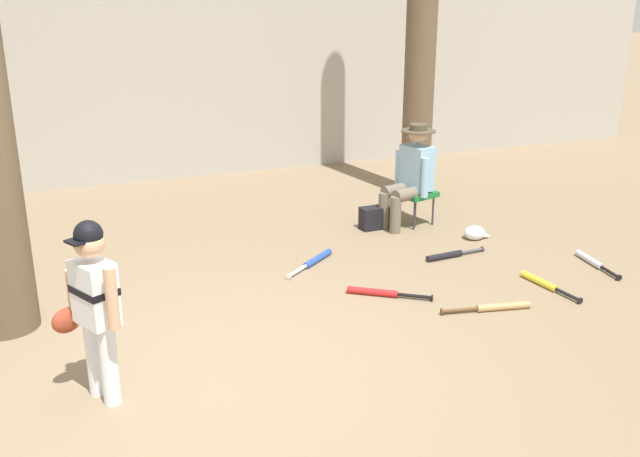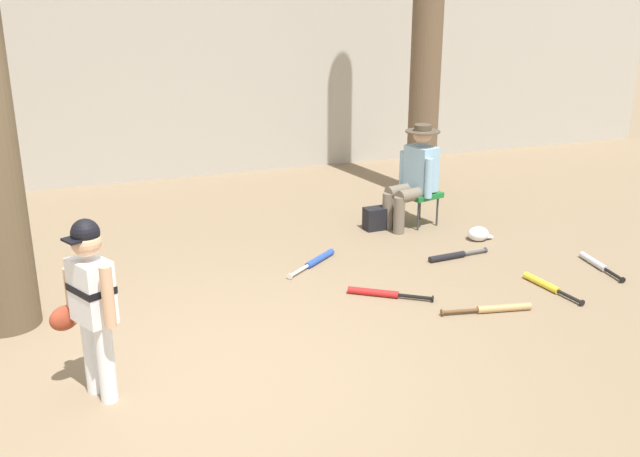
# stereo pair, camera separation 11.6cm
# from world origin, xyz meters

# --- Properties ---
(ground_plane) EXTENTS (60.00, 60.00, 0.00)m
(ground_plane) POSITION_xyz_m (0.00, 0.00, 0.00)
(ground_plane) COLOR #7F6B51
(concrete_back_wall) EXTENTS (18.00, 0.36, 2.77)m
(concrete_back_wall) POSITION_xyz_m (0.00, 5.94, 1.39)
(concrete_back_wall) COLOR #ADA89E
(concrete_back_wall) RESTS_ON ground
(young_ballplayer) EXTENTS (0.48, 0.54, 1.31)m
(young_ballplayer) POSITION_xyz_m (-0.76, 0.04, 0.74)
(young_ballplayer) COLOR white
(young_ballplayer) RESTS_ON ground
(folding_stool) EXTENTS (0.49, 0.49, 0.41)m
(folding_stool) POSITION_xyz_m (3.08, 2.64, 0.36)
(folding_stool) COLOR #196B2D
(folding_stool) RESTS_ON ground
(seated_spectator) EXTENTS (0.68, 0.54, 1.20)m
(seated_spectator) POSITION_xyz_m (2.98, 2.61, 0.64)
(seated_spectator) COLOR #6B6051
(seated_spectator) RESTS_ON ground
(handbag_beside_stool) EXTENTS (0.35, 0.19, 0.26)m
(handbag_beside_stool) POSITION_xyz_m (2.56, 2.66, 0.13)
(handbag_beside_stool) COLOR black
(handbag_beside_stool) RESTS_ON ground
(bat_yellow_trainer) EXTENTS (0.15, 0.74, 0.07)m
(bat_yellow_trainer) POSITION_xyz_m (3.33, 0.53, 0.03)
(bat_yellow_trainer) COLOR yellow
(bat_yellow_trainer) RESTS_ON ground
(bat_black_composite) EXTENTS (0.71, 0.12, 0.07)m
(bat_black_composite) POSITION_xyz_m (2.88, 1.51, 0.03)
(bat_black_composite) COLOR black
(bat_black_composite) RESTS_ON ground
(bat_red_barrel) EXTENTS (0.68, 0.50, 0.07)m
(bat_red_barrel) POSITION_xyz_m (1.78, 0.90, 0.03)
(bat_red_barrel) COLOR red
(bat_red_barrel) RESTS_ON ground
(bat_blue_youth) EXTENTS (0.67, 0.55, 0.07)m
(bat_blue_youth) POSITION_xyz_m (1.51, 1.87, 0.03)
(bat_blue_youth) COLOR #2347AD
(bat_blue_youth) RESTS_ON ground
(bat_wood_tan) EXTENTS (0.82, 0.21, 0.07)m
(bat_wood_tan) POSITION_xyz_m (2.61, 0.25, 0.03)
(bat_wood_tan) COLOR tan
(bat_wood_tan) RESTS_ON ground
(bat_aluminum_silver) EXTENTS (0.15, 0.72, 0.07)m
(bat_aluminum_silver) POSITION_xyz_m (4.16, 0.82, 0.03)
(bat_aluminum_silver) COLOR #B7BCC6
(bat_aluminum_silver) RESTS_ON ground
(batting_helmet_white) EXTENTS (0.28, 0.22, 0.16)m
(batting_helmet_white) POSITION_xyz_m (3.46, 1.93, 0.07)
(batting_helmet_white) COLOR silver
(batting_helmet_white) RESTS_ON ground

